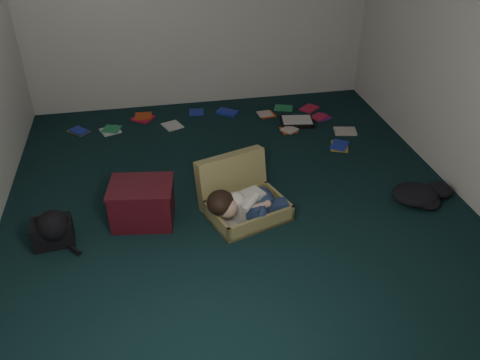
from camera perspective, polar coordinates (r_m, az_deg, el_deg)
name	(u,v)px	position (r m, az deg, el deg)	size (l,w,h in m)	color
floor	(237,204)	(4.48, -0.37, -2.75)	(4.50, 4.50, 0.00)	black
wall_front	(348,263)	(1.98, 12.08, -9.08)	(4.50, 4.50, 0.00)	white
wall_right	(479,45)	(4.66, 25.25, 13.52)	(4.50, 4.50, 0.00)	white
suitcase	(241,197)	(4.33, 0.12, -1.89)	(0.79, 0.78, 0.46)	#9E9357
person	(246,204)	(4.18, 0.67, -2.67)	(0.70, 0.36, 0.29)	silver
maroon_bin	(142,203)	(4.26, -10.91, -2.55)	(0.57, 0.48, 0.35)	#470E17
backpack	(53,232)	(4.25, -20.30, -5.45)	(0.38, 0.31, 0.23)	black
clothing_pile	(432,196)	(4.78, 20.77, -1.64)	(0.41, 0.34, 0.13)	black
paper_tray	(297,122)	(5.88, 6.41, 6.54)	(0.40, 0.33, 0.05)	black
book_scatter	(237,122)	(5.88, -0.31, 6.58)	(3.11, 1.39, 0.02)	gold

